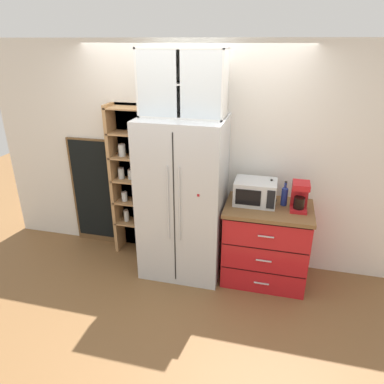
# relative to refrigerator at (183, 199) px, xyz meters

# --- Properties ---
(ground_plane) EXTENTS (10.68, 10.68, 0.00)m
(ground_plane) POSITION_rel_refrigerator_xyz_m (-0.00, -0.00, -0.90)
(ground_plane) COLOR brown
(wall_back_cream) EXTENTS (4.98, 0.10, 2.55)m
(wall_back_cream) POSITION_rel_refrigerator_xyz_m (-0.00, 0.40, 0.37)
(wall_back_cream) COLOR silver
(wall_back_cream) RESTS_ON ground
(refrigerator) EXTENTS (0.90, 0.72, 1.81)m
(refrigerator) POSITION_rel_refrigerator_xyz_m (0.00, 0.00, 0.00)
(refrigerator) COLOR silver
(refrigerator) RESTS_ON ground
(pantry_shelf_column) EXTENTS (0.50, 0.28, 1.87)m
(pantry_shelf_column) POSITION_rel_refrigerator_xyz_m (-0.72, 0.28, 0.06)
(pantry_shelf_column) COLOR brown
(pantry_shelf_column) RESTS_ON ground
(counter_cabinet) EXTENTS (0.92, 0.66, 0.90)m
(counter_cabinet) POSITION_rel_refrigerator_xyz_m (0.94, 0.03, -0.45)
(counter_cabinet) COLOR red
(counter_cabinet) RESTS_ON ground
(microwave) EXTENTS (0.44, 0.33, 0.26)m
(microwave) POSITION_rel_refrigerator_xyz_m (0.78, 0.08, 0.13)
(microwave) COLOR silver
(microwave) RESTS_ON counter_cabinet
(coffee_maker) EXTENTS (0.17, 0.20, 0.31)m
(coffee_maker) POSITION_rel_refrigerator_xyz_m (1.23, 0.04, 0.15)
(coffee_maker) COLOR red
(coffee_maker) RESTS_ON counter_cabinet
(mug_charcoal) EXTENTS (0.11, 0.08, 0.08)m
(mug_charcoal) POSITION_rel_refrigerator_xyz_m (0.94, 0.10, 0.04)
(mug_charcoal) COLOR #2D2D33
(mug_charcoal) RESTS_ON counter_cabinet
(bottle_cobalt) EXTENTS (0.07, 0.07, 0.27)m
(bottle_cobalt) POSITION_rel_refrigerator_xyz_m (1.08, 0.11, 0.12)
(bottle_cobalt) COLOR navy
(bottle_cobalt) RESTS_ON counter_cabinet
(bottle_green) EXTENTS (0.06, 0.06, 0.27)m
(bottle_green) POSITION_rel_refrigerator_xyz_m (0.94, 0.12, 0.12)
(bottle_green) COLOR #285B33
(bottle_green) RESTS_ON counter_cabinet
(upper_cabinet) EXTENTS (0.86, 0.32, 0.66)m
(upper_cabinet) POSITION_rel_refrigerator_xyz_m (-0.00, 0.05, 1.23)
(upper_cabinet) COLOR silver
(upper_cabinet) RESTS_ON refrigerator
(chalkboard_menu) EXTENTS (0.60, 0.04, 1.42)m
(chalkboard_menu) POSITION_rel_refrigerator_xyz_m (-1.29, 0.32, -0.19)
(chalkboard_menu) COLOR brown
(chalkboard_menu) RESTS_ON ground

